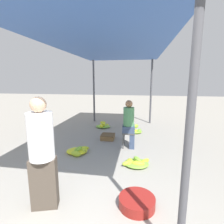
{
  "coord_description": "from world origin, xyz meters",
  "views": [
    {
      "loc": [
        0.81,
        -1.36,
        1.92
      ],
      "look_at": [
        0.0,
        3.67,
        0.96
      ],
      "focal_mm": 28.0,
      "sensor_mm": 36.0,
      "label": 1
    }
  ],
  "objects_px": {
    "stool": "(128,135)",
    "banana_pile_left_1": "(103,125)",
    "vendor_seated": "(129,123)",
    "banana_pile_left_0": "(78,151)",
    "banana_pile_right_0": "(136,163)",
    "crate_near": "(108,137)",
    "banana_pile_right_1": "(135,130)",
    "vendor_foreground": "(42,152)",
    "basin_black": "(137,202)"
  },
  "relations": [
    {
      "from": "stool",
      "to": "banana_pile_left_1",
      "type": "xyz_separation_m",
      "value": [
        -1.15,
        1.93,
        -0.28
      ]
    },
    {
      "from": "vendor_seated",
      "to": "banana_pile_left_0",
      "type": "relative_size",
      "value": 2.22
    },
    {
      "from": "banana_pile_right_0",
      "to": "banana_pile_left_0",
      "type": "bearing_deg",
      "value": 163.61
    },
    {
      "from": "banana_pile_left_0",
      "to": "crate_near",
      "type": "xyz_separation_m",
      "value": [
        0.57,
        1.19,
        0.02
      ]
    },
    {
      "from": "banana_pile_left_0",
      "to": "banana_pile_right_1",
      "type": "height_order",
      "value": "banana_pile_right_1"
    },
    {
      "from": "vendor_foreground",
      "to": "stool",
      "type": "distance_m",
      "value": 2.85
    },
    {
      "from": "basin_black",
      "to": "banana_pile_left_1",
      "type": "height_order",
      "value": "banana_pile_left_1"
    },
    {
      "from": "banana_pile_left_1",
      "to": "crate_near",
      "type": "height_order",
      "value": "banana_pile_left_1"
    },
    {
      "from": "vendor_foreground",
      "to": "vendor_seated",
      "type": "distance_m",
      "value": 2.81
    },
    {
      "from": "basin_black",
      "to": "stool",
      "type": "bearing_deg",
      "value": 97.1
    },
    {
      "from": "banana_pile_right_0",
      "to": "crate_near",
      "type": "xyz_separation_m",
      "value": [
        -0.95,
        1.64,
        0.02
      ]
    },
    {
      "from": "vendor_foreground",
      "to": "banana_pile_right_1",
      "type": "height_order",
      "value": "vendor_foreground"
    },
    {
      "from": "banana_pile_right_0",
      "to": "banana_pile_right_1",
      "type": "height_order",
      "value": "banana_pile_right_1"
    },
    {
      "from": "basin_black",
      "to": "banana_pile_left_1",
      "type": "bearing_deg",
      "value": 108.53
    },
    {
      "from": "vendor_seated",
      "to": "banana_pile_right_1",
      "type": "height_order",
      "value": "vendor_seated"
    },
    {
      "from": "vendor_foreground",
      "to": "crate_near",
      "type": "height_order",
      "value": "vendor_foreground"
    },
    {
      "from": "basin_black",
      "to": "banana_pile_right_0",
      "type": "height_order",
      "value": "banana_pile_right_0"
    },
    {
      "from": "banana_pile_left_0",
      "to": "banana_pile_right_0",
      "type": "height_order",
      "value": "banana_pile_right_0"
    },
    {
      "from": "stool",
      "to": "banana_pile_left_0",
      "type": "height_order",
      "value": "stool"
    },
    {
      "from": "banana_pile_left_0",
      "to": "banana_pile_right_1",
      "type": "bearing_deg",
      "value": 54.81
    },
    {
      "from": "banana_pile_left_0",
      "to": "banana_pile_right_1",
      "type": "relative_size",
      "value": 1.14
    },
    {
      "from": "basin_black",
      "to": "banana_pile_left_0",
      "type": "bearing_deg",
      "value": 131.87
    },
    {
      "from": "banana_pile_left_1",
      "to": "banana_pile_right_0",
      "type": "xyz_separation_m",
      "value": [
        1.39,
        -2.99,
        -0.02
      ]
    },
    {
      "from": "vendor_seated",
      "to": "banana_pile_right_0",
      "type": "distance_m",
      "value": 1.26
    },
    {
      "from": "basin_black",
      "to": "banana_pile_left_0",
      "type": "xyz_separation_m",
      "value": [
        -1.57,
        1.75,
        -0.02
      ]
    },
    {
      "from": "banana_pile_left_1",
      "to": "banana_pile_left_0",
      "type": "bearing_deg",
      "value": -92.96
    },
    {
      "from": "basin_black",
      "to": "crate_near",
      "type": "xyz_separation_m",
      "value": [
        -1.0,
        2.95,
        0.0
      ]
    },
    {
      "from": "vendor_seated",
      "to": "banana_pile_right_0",
      "type": "relative_size",
      "value": 2.06
    },
    {
      "from": "vendor_seated",
      "to": "banana_pile_left_0",
      "type": "bearing_deg",
      "value": -154.66
    },
    {
      "from": "stool",
      "to": "banana_pile_left_0",
      "type": "xyz_separation_m",
      "value": [
        -1.28,
        -0.62,
        -0.31
      ]
    },
    {
      "from": "stool",
      "to": "banana_pile_left_1",
      "type": "bearing_deg",
      "value": 120.7
    },
    {
      "from": "banana_pile_right_0",
      "to": "crate_near",
      "type": "distance_m",
      "value": 1.89
    },
    {
      "from": "basin_black",
      "to": "crate_near",
      "type": "distance_m",
      "value": 3.11
    },
    {
      "from": "vendor_seated",
      "to": "banana_pile_right_1",
      "type": "xyz_separation_m",
      "value": [
        0.14,
        1.43,
        -0.63
      ]
    },
    {
      "from": "basin_black",
      "to": "banana_pile_right_1",
      "type": "bearing_deg",
      "value": 91.99
    },
    {
      "from": "vendor_foreground",
      "to": "crate_near",
      "type": "bearing_deg",
      "value": 83.12
    },
    {
      "from": "banana_pile_left_0",
      "to": "crate_near",
      "type": "bearing_deg",
      "value": 64.36
    },
    {
      "from": "vendor_seated",
      "to": "crate_near",
      "type": "bearing_deg",
      "value": 141.56
    },
    {
      "from": "banana_pile_left_1",
      "to": "banana_pile_right_0",
      "type": "height_order",
      "value": "banana_pile_left_1"
    },
    {
      "from": "banana_pile_right_1",
      "to": "crate_near",
      "type": "distance_m",
      "value": 1.22
    },
    {
      "from": "banana_pile_left_0",
      "to": "banana_pile_right_0",
      "type": "bearing_deg",
      "value": -16.39
    },
    {
      "from": "stool",
      "to": "banana_pile_left_1",
      "type": "relative_size",
      "value": 0.71
    },
    {
      "from": "stool",
      "to": "crate_near",
      "type": "xyz_separation_m",
      "value": [
        -0.71,
        0.58,
        -0.28
      ]
    },
    {
      "from": "banana_pile_left_1",
      "to": "crate_near",
      "type": "bearing_deg",
      "value": -71.98
    },
    {
      "from": "basin_black",
      "to": "banana_pile_right_0",
      "type": "distance_m",
      "value": 1.31
    },
    {
      "from": "vendor_foreground",
      "to": "banana_pile_left_1",
      "type": "bearing_deg",
      "value": 90.76
    },
    {
      "from": "banana_pile_right_0",
      "to": "basin_black",
      "type": "bearing_deg",
      "value": -87.61
    },
    {
      "from": "stool",
      "to": "vendor_foreground",
      "type": "bearing_deg",
      "value": -112.83
    },
    {
      "from": "vendor_seated",
      "to": "basin_black",
      "type": "height_order",
      "value": "vendor_seated"
    },
    {
      "from": "vendor_foreground",
      "to": "stool",
      "type": "relative_size",
      "value": 3.68
    }
  ]
}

